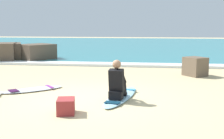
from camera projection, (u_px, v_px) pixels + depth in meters
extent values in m
plane|color=#CCB584|center=(88.00, 99.00, 7.71)|extent=(80.00, 80.00, 0.00)
cube|color=teal|center=(136.00, 45.00, 27.48)|extent=(80.00, 28.00, 0.10)
cube|color=white|center=(118.00, 65.00, 14.05)|extent=(80.00, 0.90, 0.11)
ellipsoid|color=#9ED1E5|center=(121.00, 96.00, 7.87)|extent=(0.89, 2.54, 0.07)
cube|color=#1E7FB7|center=(128.00, 89.00, 8.52)|extent=(0.49, 0.17, 0.01)
cube|color=#0A2C40|center=(112.00, 102.00, 7.11)|extent=(0.40, 0.29, 0.01)
cube|color=black|center=(116.00, 95.00, 7.39)|extent=(0.35, 0.29, 0.20)
cylinder|color=black|center=(114.00, 87.00, 7.57)|extent=(0.19, 0.42, 0.43)
cylinder|color=black|center=(115.00, 87.00, 7.78)|extent=(0.15, 0.27, 0.42)
cube|color=black|center=(116.00, 94.00, 7.87)|extent=(0.12, 0.23, 0.05)
cylinder|color=black|center=(122.00, 88.00, 7.53)|extent=(0.19, 0.42, 0.43)
cylinder|color=black|center=(124.00, 87.00, 7.72)|extent=(0.15, 0.27, 0.42)
cube|color=black|center=(125.00, 94.00, 7.82)|extent=(0.12, 0.23, 0.05)
cube|color=black|center=(116.00, 80.00, 7.38)|extent=(0.37, 0.33, 0.57)
sphere|color=#A37556|center=(117.00, 64.00, 7.35)|extent=(0.21, 0.21, 0.21)
cylinder|color=black|center=(112.00, 78.00, 7.56)|extent=(0.13, 0.40, 0.31)
cylinder|color=black|center=(123.00, 79.00, 7.49)|extent=(0.13, 0.40, 0.31)
ellipsoid|color=silver|center=(33.00, 89.00, 8.71)|extent=(1.65, 1.54, 0.07)
cube|color=purple|center=(49.00, 86.00, 8.97)|extent=(0.39, 0.42, 0.01)
cube|color=#351037|center=(13.00, 90.00, 8.40)|extent=(0.42, 0.43, 0.01)
cube|color=brown|center=(0.00, 52.00, 15.52)|extent=(1.96, 1.94, 0.95)
cube|color=brown|center=(36.00, 53.00, 15.94)|extent=(2.08, 2.13, 0.86)
cube|color=brown|center=(8.00, 52.00, 16.00)|extent=(1.90, 2.05, 0.92)
cube|color=#756656|center=(36.00, 53.00, 16.25)|extent=(1.94, 2.06, 0.76)
cube|color=#756656|center=(38.00, 53.00, 16.51)|extent=(1.53, 1.72, 0.66)
cube|color=brown|center=(195.00, 67.00, 11.21)|extent=(0.94, 0.96, 0.69)
cube|color=maroon|center=(66.00, 106.00, 6.43)|extent=(0.46, 0.55, 0.32)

